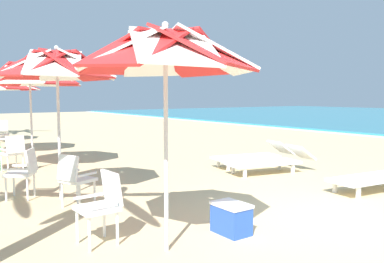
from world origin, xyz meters
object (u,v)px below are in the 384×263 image
object	(u,v)px
beach_umbrella_0	(165,54)
cooler_box	(231,218)
sun_lounger_3	(253,155)
beach_umbrella_2	(30,75)
plastic_chair_4	(13,151)
plastic_chair_2	(75,177)
plastic_chair_0	(102,203)
plastic_chair_1	(24,170)
beach_umbrella_1	(57,67)
plastic_chair_9	(1,130)
sun_lounger_1	(378,176)
plastic_chair_6	(0,137)
sun_lounger_2	(271,161)

from	to	relation	value
beach_umbrella_0	cooler_box	size ratio (longest dim) A/B	5.18
beach_umbrella_0	sun_lounger_3	xyz separation A→B (m)	(-3.37, 4.68, -1.95)
beach_umbrella_2	cooler_box	distance (m)	6.61
plastic_chair_4	sun_lounger_3	size ratio (longest dim) A/B	0.39
plastic_chair_2	plastic_chair_0	bearing A→B (deg)	-8.49
plastic_chair_1	beach_umbrella_2	bearing A→B (deg)	163.59
plastic_chair_0	plastic_chair_4	world-z (taller)	same
beach_umbrella_1	plastic_chair_9	xyz separation A→B (m)	(-9.56, 0.75, -1.77)
beach_umbrella_0	plastic_chair_2	size ratio (longest dim) A/B	2.99
plastic_chair_1	beach_umbrella_2	distance (m)	3.41
plastic_chair_4	plastic_chair_9	distance (m)	6.59
sun_lounger_1	sun_lounger_3	world-z (taller)	same
beach_umbrella_2	sun_lounger_1	size ratio (longest dim) A/B	1.20
plastic_chair_0	plastic_chair_9	bearing A→B (deg)	175.24
plastic_chair_2	beach_umbrella_1	bearing A→B (deg)	-179.60
plastic_chair_4	plastic_chair_6	bearing A→B (deg)	174.29
sun_lounger_2	cooler_box	size ratio (longest dim) A/B	4.46
plastic_chair_2	sun_lounger_2	xyz separation A→B (m)	(-0.17, 4.65, -0.22)
beach_umbrella_1	cooler_box	size ratio (longest dim) A/B	5.25
sun_lounger_3	plastic_chair_2	bearing A→B (deg)	-78.11
plastic_chair_0	sun_lounger_2	world-z (taller)	plastic_chair_0
plastic_chair_9	beach_umbrella_1	bearing A→B (deg)	-4.49
plastic_chair_6	cooler_box	world-z (taller)	plastic_chair_6
beach_umbrella_0	sun_lounger_3	distance (m)	6.09
sun_lounger_1	plastic_chair_4	bearing A→B (deg)	-138.87
plastic_chair_4	plastic_chair_9	size ratio (longest dim) A/B	1.00
beach_umbrella_0	plastic_chair_9	world-z (taller)	beach_umbrella_0
plastic_chair_0	plastic_chair_4	distance (m)	5.43
beach_umbrella_0	plastic_chair_6	distance (m)	10.00
beach_umbrella_1	beach_umbrella_2	size ratio (longest dim) A/B	0.99
beach_umbrella_2	plastic_chair_1	bearing A→B (deg)	-16.41
beach_umbrella_2	plastic_chair_4	size ratio (longest dim) A/B	3.06
beach_umbrella_0	plastic_chair_9	distance (m)	12.75
plastic_chair_0	cooler_box	bearing A→B (deg)	66.08
plastic_chair_4	sun_lounger_1	xyz separation A→B (m)	(5.93, 5.18, -0.22)
plastic_chair_0	beach_umbrella_1	distance (m)	2.98
plastic_chair_6	beach_umbrella_1	bearing A→B (deg)	-1.95
plastic_chair_2	plastic_chair_4	size ratio (longest dim) A/B	1.00
beach_umbrella_1	sun_lounger_2	world-z (taller)	beach_umbrella_1
beach_umbrella_0	cooler_box	distance (m)	2.26
plastic_chair_2	cooler_box	size ratio (longest dim) A/B	1.73
sun_lounger_2	sun_lounger_3	xyz separation A→B (m)	(-0.87, 0.28, 0.00)
sun_lounger_1	sun_lounger_2	size ratio (longest dim) A/B	0.99
sun_lounger_3	beach_umbrella_2	bearing A→B (deg)	-121.61
beach_umbrella_2	plastic_chair_9	xyz separation A→B (m)	(-6.40, 0.44, -1.77)
plastic_chair_0	plastic_chair_9	distance (m)	11.99
plastic_chair_2	sun_lounger_3	distance (m)	5.04
beach_umbrella_1	sun_lounger_1	size ratio (longest dim) A/B	1.19
beach_umbrella_0	plastic_chair_4	bearing A→B (deg)	-176.29
sun_lounger_2	cooler_box	bearing A→B (deg)	-53.77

